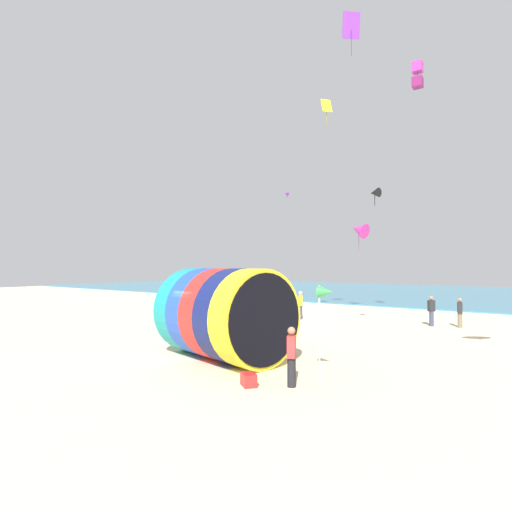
# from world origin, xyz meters

# --- Properties ---
(ground_plane) EXTENTS (120.00, 120.00, 0.00)m
(ground_plane) POSITION_xyz_m (0.00, 0.00, 0.00)
(ground_plane) COLOR beige
(sea) EXTENTS (120.00, 40.00, 0.10)m
(sea) POSITION_xyz_m (0.00, 41.74, 0.05)
(sea) COLOR teal
(sea) RESTS_ON ground
(giant_inflatable_tube) EXTENTS (5.17, 4.21, 3.31)m
(giant_inflatable_tube) POSITION_xyz_m (0.21, 0.17, 1.65)
(giant_inflatable_tube) COLOR teal
(giant_inflatable_tube) RESTS_ON ground
(kite_handler) EXTENTS (0.35, 0.42, 1.68)m
(kite_handler) POSITION_xyz_m (3.95, -1.25, 0.86)
(kite_handler) COLOR black
(kite_handler) RESTS_ON ground
(kite_magenta_delta) EXTENTS (1.69, 1.47, 2.28)m
(kite_magenta_delta) POSITION_xyz_m (-1.62, 17.53, 6.12)
(kite_magenta_delta) COLOR #D1339E
(kite_purple_parafoil) EXTENTS (0.64, 0.80, 0.39)m
(kite_purple_parafoil) POSITION_xyz_m (-5.61, 13.89, 8.70)
(kite_purple_parafoil) COLOR purple
(kite_yellow_diamond) EXTENTS (0.67, 0.71, 1.53)m
(kite_yellow_diamond) POSITION_xyz_m (-0.99, 11.00, 13.15)
(kite_yellow_diamond) COLOR yellow
(kite_black_delta) EXTENTS (0.63, 0.61, 0.94)m
(kite_black_delta) POSITION_xyz_m (2.49, 9.53, 7.23)
(kite_black_delta) COLOR black
(kite_purple_diamond) EXTENTS (0.89, 0.86, 2.50)m
(kite_purple_diamond) POSITION_xyz_m (0.90, 10.37, 17.13)
(kite_purple_diamond) COLOR purple
(kite_magenta_box) EXTENTS (0.56, 0.56, 1.56)m
(kite_magenta_box) POSITION_xyz_m (3.91, 12.66, 14.31)
(kite_magenta_box) COLOR #D1339E
(bystander_near_water) EXTENTS (0.39, 0.42, 1.78)m
(bystander_near_water) POSITION_xyz_m (-3.01, 11.27, 0.92)
(bystander_near_water) COLOR #383D56
(bystander_near_water) RESTS_ON ground
(bystander_mid_beach) EXTENTS (0.31, 0.41, 1.64)m
(bystander_mid_beach) POSITION_xyz_m (5.81, 13.45, 0.83)
(bystander_mid_beach) COLOR #726651
(bystander_mid_beach) RESTS_ON ground
(bystander_far_left) EXTENTS (0.40, 0.42, 1.70)m
(bystander_far_left) POSITION_xyz_m (4.41, 13.12, 0.87)
(bystander_far_left) COLOR #383D56
(bystander_far_left) RESTS_ON ground
(beach_flag) EXTENTS (0.47, 0.36, 2.81)m
(beach_flag) POSITION_xyz_m (4.48, -0.20, 2.50)
(beach_flag) COLOR silver
(beach_flag) RESTS_ON ground
(cooler_box) EXTENTS (0.63, 0.60, 0.36)m
(cooler_box) POSITION_xyz_m (2.93, -1.90, 0.18)
(cooler_box) COLOR red
(cooler_box) RESTS_ON ground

